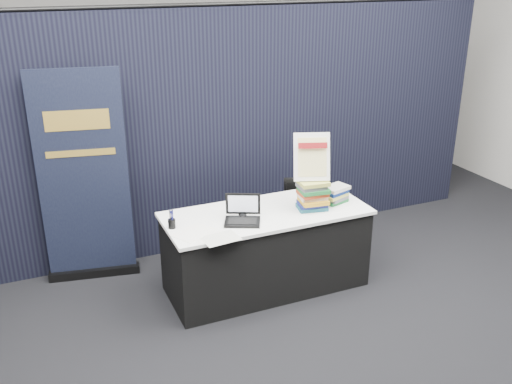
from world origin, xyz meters
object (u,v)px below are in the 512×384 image
(info_sign, at_px, (312,157))
(display_table, at_px, (266,250))
(book_stack_tall, at_px, (312,195))
(stacking_chair, at_px, (307,217))
(book_stack_short, at_px, (335,194))
(pullup_banner, at_px, (85,190))
(laptop, at_px, (241,215))

(info_sign, bearing_deg, display_table, -171.35)
(book_stack_tall, height_order, stacking_chair, book_stack_tall)
(display_table, relative_size, book_stack_short, 7.14)
(info_sign, distance_m, stacking_chair, 0.89)
(display_table, height_order, info_sign, info_sign)
(pullup_banner, xyz_separation_m, stacking_chair, (2.01, -0.50, -0.42))
(display_table, relative_size, stacking_chair, 2.20)
(display_table, bearing_deg, book_stack_short, -4.13)
(stacking_chair, bearing_deg, display_table, -129.94)
(book_stack_short, distance_m, info_sign, 0.48)
(display_table, distance_m, stacking_chair, 0.69)
(info_sign, relative_size, pullup_banner, 0.22)
(pullup_banner, bearing_deg, book_stack_short, -12.44)
(pullup_banner, height_order, stacking_chair, pullup_banner)
(book_stack_tall, distance_m, pullup_banner, 2.04)
(pullup_banner, distance_m, stacking_chair, 2.11)
(laptop, height_order, stacking_chair, laptop)
(laptop, height_order, info_sign, info_sign)
(display_table, bearing_deg, book_stack_tall, -15.22)
(book_stack_tall, bearing_deg, laptop, 179.09)
(display_table, relative_size, laptop, 5.07)
(laptop, height_order, pullup_banner, pullup_banner)
(info_sign, xyz_separation_m, stacking_chair, (0.21, 0.41, -0.77))
(laptop, height_order, book_stack_tall, book_stack_tall)
(book_stack_tall, distance_m, stacking_chair, 0.65)
(laptop, xyz_separation_m, book_stack_tall, (0.67, -0.01, 0.08))
(laptop, xyz_separation_m, book_stack_short, (0.94, 0.05, 0.02))
(laptop, relative_size, pullup_banner, 0.18)
(display_table, distance_m, book_stack_tall, 0.65)
(display_table, xyz_separation_m, info_sign, (0.39, -0.08, 0.85))
(book_stack_tall, height_order, info_sign, info_sign)
(info_sign, height_order, pullup_banner, pullup_banner)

